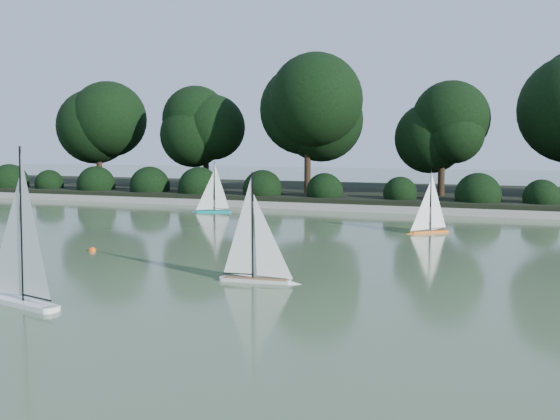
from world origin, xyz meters
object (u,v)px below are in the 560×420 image
object	(u,v)px
sailboat_teal	(210,204)
sailboat_white_a	(14,278)
sailboat_orange	(426,223)
race_buoy	(93,251)
sailboat_white_b	(262,264)

from	to	relation	value
sailboat_teal	sailboat_white_a	bearing A→B (deg)	-76.08
sailboat_orange	sailboat_teal	world-z (taller)	sailboat_teal
sailboat_white_a	race_buoy	bearing A→B (deg)	113.54
race_buoy	sailboat_orange	bearing A→B (deg)	40.08
sailboat_white_a	sailboat_orange	size ratio (longest dim) A/B	1.37
sailboat_white_a	sailboat_orange	xyz separation A→B (m)	(3.61, 7.46, -0.08)
sailboat_orange	sailboat_white_b	bearing A→B (deg)	-104.30
race_buoy	sailboat_white_b	bearing A→B (deg)	-18.48
sailboat_white_a	race_buoy	xyz separation A→B (m)	(-1.41, 3.23, -0.30)
sailboat_teal	race_buoy	distance (m)	6.26
sailboat_white_a	sailboat_teal	bearing A→B (deg)	103.92
sailboat_orange	sailboat_teal	size ratio (longest dim) A/B	0.95
sailboat_white_b	sailboat_orange	distance (m)	5.61
sailboat_orange	sailboat_teal	bearing A→B (deg)	161.78
sailboat_white_b	sailboat_teal	world-z (taller)	sailboat_white_b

